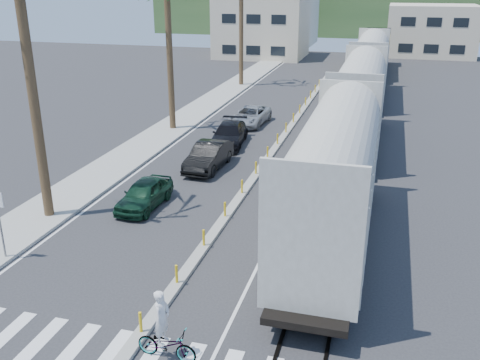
# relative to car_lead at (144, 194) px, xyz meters

# --- Properties ---
(ground) EXTENTS (140.00, 140.00, 0.00)m
(ground) POSITION_rel_car_lead_xyz_m (4.19, -8.31, -0.69)
(ground) COLOR #28282B
(ground) RESTS_ON ground
(sidewalk) EXTENTS (3.00, 90.00, 0.15)m
(sidewalk) POSITION_rel_car_lead_xyz_m (-4.31, 16.69, -0.61)
(sidewalk) COLOR gray
(sidewalk) RESTS_ON ground
(rails) EXTENTS (1.56, 100.00, 0.06)m
(rails) POSITION_rel_car_lead_xyz_m (9.19, 19.69, -0.66)
(rails) COLOR black
(rails) RESTS_ON ground
(median) EXTENTS (0.45, 60.00, 0.85)m
(median) POSITION_rel_car_lead_xyz_m (4.19, 11.65, -0.60)
(median) COLOR gray
(median) RESTS_ON ground
(crosswalk) EXTENTS (14.00, 2.20, 0.01)m
(crosswalk) POSITION_rel_car_lead_xyz_m (4.19, -10.31, -0.68)
(crosswalk) COLOR silver
(crosswalk) RESTS_ON ground
(lane_markings) EXTENTS (9.42, 90.00, 0.01)m
(lane_markings) POSITION_rel_car_lead_xyz_m (2.04, 16.69, -0.68)
(lane_markings) COLOR silver
(lane_markings) RESTS_ON ground
(freight_train) EXTENTS (3.00, 60.94, 5.85)m
(freight_train) POSITION_rel_car_lead_xyz_m (9.19, 18.89, 2.22)
(freight_train) COLOR #A8A69A
(freight_train) RESTS_ON ground
(buildings) EXTENTS (38.00, 27.00, 10.00)m
(buildings) POSITION_rel_car_lead_xyz_m (-2.22, 63.35, 3.68)
(buildings) COLOR beige
(buildings) RESTS_ON ground
(hillside) EXTENTS (80.00, 20.00, 12.00)m
(hillside) POSITION_rel_car_lead_xyz_m (4.19, 91.69, 5.31)
(hillside) COLOR #385628
(hillside) RESTS_ON ground
(car_lead) EXTENTS (1.84, 4.12, 1.37)m
(car_lead) POSITION_rel_car_lead_xyz_m (0.00, 0.00, 0.00)
(car_lead) COLOR #103220
(car_lead) RESTS_ON ground
(car_second) EXTENTS (1.96, 4.77, 1.53)m
(car_second) POSITION_rel_car_lead_xyz_m (1.21, 6.20, 0.08)
(car_second) COLOR black
(car_second) RESTS_ON ground
(car_third) EXTENTS (3.06, 5.42, 1.45)m
(car_third) POSITION_rel_car_lead_xyz_m (1.00, 11.07, 0.04)
(car_third) COLOR black
(car_third) RESTS_ON ground
(car_rear) EXTENTS (2.94, 5.21, 1.36)m
(car_rear) POSITION_rel_car_lead_xyz_m (1.03, 16.68, -0.01)
(car_rear) COLOR #ADAFB2
(car_rear) RESTS_ON ground
(cyclist) EXTENTS (0.91, 1.97, 2.27)m
(cyclist) POSITION_rel_car_lead_xyz_m (5.37, -10.09, 0.04)
(cyclist) COLOR #9EA0A5
(cyclist) RESTS_ON ground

